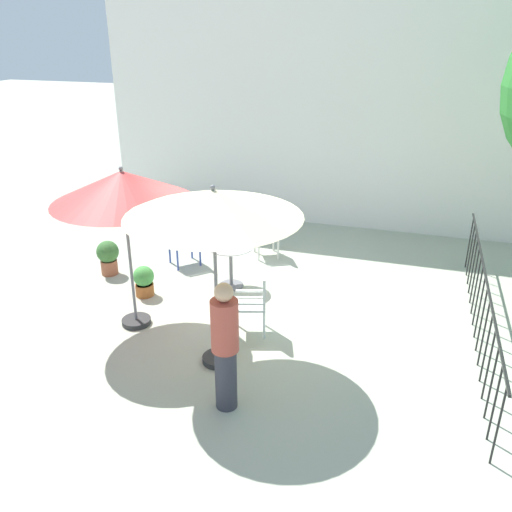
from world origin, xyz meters
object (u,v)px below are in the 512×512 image
object	(u,v)px
patio_umbrella_0	(213,205)
potted_plant_3	(179,225)
patio_chair_0	(188,239)
standing_person	(225,346)
cafe_table_0	(231,258)
patio_umbrella_1	(123,188)
patio_chair_2	(270,231)
potted_plant_1	(194,220)
potted_plant_2	(144,280)
potted_plant_0	(108,256)
patio_chair_1	(255,300)

from	to	relation	value
patio_umbrella_0	potted_plant_3	size ratio (longest dim) A/B	4.09
patio_chair_0	standing_person	size ratio (longest dim) A/B	0.53
cafe_table_0	patio_umbrella_1	bearing A→B (deg)	-120.74
patio_umbrella_1	standing_person	size ratio (longest dim) A/B	1.49
patio_chair_0	standing_person	distance (m)	4.27
cafe_table_0	patio_chair_2	bearing A→B (deg)	79.47
patio_umbrella_0	potted_plant_1	xyz separation A→B (m)	(-2.24, 4.45, -1.96)
potted_plant_2	patio_umbrella_1	bearing A→B (deg)	-70.10
patio_chair_0	potted_plant_0	size ratio (longest dim) A/B	1.36
potted_plant_0	potted_plant_3	world-z (taller)	potted_plant_0
patio_chair_0	standing_person	bearing A→B (deg)	-60.38
patio_umbrella_1	patio_chair_1	world-z (taller)	patio_umbrella_1
potted_plant_3	standing_person	xyz separation A→B (m)	(2.76, -4.70, 0.49)
patio_umbrella_1	patio_chair_2	xyz separation A→B (m)	(1.25, 3.13, -1.65)
potted_plant_2	standing_person	xyz separation A→B (m)	(2.30, -2.28, 0.57)
potted_plant_0	potted_plant_1	world-z (taller)	potted_plant_0
patio_chair_1	potted_plant_3	bearing A→B (deg)	130.99
cafe_table_0	potted_plant_1	distance (m)	2.81
patio_umbrella_1	potted_plant_2	bearing A→B (deg)	109.90
patio_chair_1	potted_plant_1	size ratio (longest dim) A/B	1.86
patio_umbrella_0	potted_plant_1	bearing A→B (deg)	116.76
patio_chair_1	patio_umbrella_1	bearing A→B (deg)	-170.30
patio_chair_0	standing_person	xyz separation A→B (m)	(2.10, -3.70, 0.34)
patio_umbrella_0	potted_plant_2	size ratio (longest dim) A/B	4.71
cafe_table_0	potted_plant_1	xyz separation A→B (m)	(-1.65, 2.26, -0.26)
patio_chair_1	patio_chair_2	world-z (taller)	patio_chair_1
cafe_table_0	patio_chair_1	xyz separation A→B (m)	(0.85, -1.32, 0.01)
patio_umbrella_1	potted_plant_0	bearing A→B (deg)	132.64
standing_person	patio_chair_0	bearing A→B (deg)	119.62
patio_umbrella_0	potted_plant_3	distance (m)	4.89
potted_plant_2	patio_chair_2	bearing A→B (deg)	55.19
patio_chair_2	potted_plant_1	xyz separation A→B (m)	(-1.93, 0.75, -0.23)
potted_plant_0	standing_person	distance (m)	4.39
patio_umbrella_1	patio_chair_0	distance (m)	2.83
patio_chair_1	patio_chair_2	bearing A→B (deg)	101.34
standing_person	potted_plant_2	bearing A→B (deg)	135.21
cafe_table_0	potted_plant_1	size ratio (longest dim) A/B	1.50
patio_chair_1	patio_chair_2	distance (m)	2.88
potted_plant_3	potted_plant_0	bearing A→B (deg)	-106.39
cafe_table_0	patio_chair_1	size ratio (longest dim) A/B	0.81
patio_chair_1	potted_plant_2	world-z (taller)	patio_chair_1
patio_umbrella_0	potted_plant_3	xyz separation A→B (m)	(-2.34, 3.87, -1.87)
patio_umbrella_0	potted_plant_0	world-z (taller)	patio_umbrella_0
patio_umbrella_1	cafe_table_0	bearing A→B (deg)	59.26
patio_umbrella_1	patio_chair_1	distance (m)	2.44
cafe_table_0	standing_person	bearing A→B (deg)	-71.53
patio_chair_0	cafe_table_0	bearing A→B (deg)	-31.67
standing_person	potted_plant_0	bearing A→B (deg)	139.31
potted_plant_2	patio_chair_1	bearing A→B (deg)	-14.98
cafe_table_0	patio_chair_0	bearing A→B (deg)	148.33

